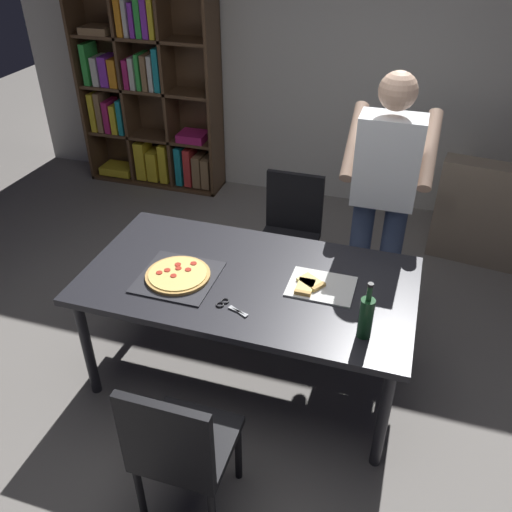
{
  "coord_description": "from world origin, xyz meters",
  "views": [
    {
      "loc": [
        0.78,
        -2.32,
        2.54
      ],
      "look_at": [
        0.0,
        0.15,
        0.8
      ],
      "focal_mm": 37.87,
      "sensor_mm": 36.0,
      "label": 1
    }
  ],
  "objects_px": {
    "wine_bottle": "(366,317)",
    "person_serving_pizza": "(383,194)",
    "kitchen_scissors": "(228,306)",
    "bookshelf": "(148,95)",
    "chair_far_side": "(290,228)",
    "pepperoni_pizza_on_tray": "(178,276)",
    "dining_table": "(248,287)",
    "chair_near_camera": "(179,447)"
  },
  "relations": [
    {
      "from": "person_serving_pizza",
      "to": "wine_bottle",
      "type": "distance_m",
      "value": 1.06
    },
    {
      "from": "chair_near_camera",
      "to": "wine_bottle",
      "type": "xyz_separation_m",
      "value": [
        0.69,
        0.7,
        0.36
      ]
    },
    {
      "from": "dining_table",
      "to": "bookshelf",
      "type": "xyz_separation_m",
      "value": [
        -1.81,
        2.38,
        0.22
      ]
    },
    {
      "from": "chair_far_side",
      "to": "pepperoni_pizza_on_tray",
      "type": "distance_m",
      "value": 1.2
    },
    {
      "from": "dining_table",
      "to": "person_serving_pizza",
      "type": "height_order",
      "value": "person_serving_pizza"
    },
    {
      "from": "person_serving_pizza",
      "to": "wine_bottle",
      "type": "xyz_separation_m",
      "value": [
        0.05,
        -1.05,
        -0.13
      ]
    },
    {
      "from": "dining_table",
      "to": "wine_bottle",
      "type": "bearing_deg",
      "value": -22.56
    },
    {
      "from": "chair_near_camera",
      "to": "pepperoni_pizza_on_tray",
      "type": "height_order",
      "value": "chair_near_camera"
    },
    {
      "from": "person_serving_pizza",
      "to": "wine_bottle",
      "type": "bearing_deg",
      "value": -87.11
    },
    {
      "from": "wine_bottle",
      "to": "person_serving_pizza",
      "type": "bearing_deg",
      "value": 92.89
    },
    {
      "from": "pepperoni_pizza_on_tray",
      "to": "wine_bottle",
      "type": "height_order",
      "value": "wine_bottle"
    },
    {
      "from": "bookshelf",
      "to": "person_serving_pizza",
      "type": "bearing_deg",
      "value": -33.36
    },
    {
      "from": "chair_far_side",
      "to": "bookshelf",
      "type": "xyz_separation_m",
      "value": [
        -1.81,
        1.39,
        0.39
      ]
    },
    {
      "from": "person_serving_pizza",
      "to": "kitchen_scissors",
      "type": "distance_m",
      "value": 1.25
    },
    {
      "from": "dining_table",
      "to": "chair_far_side",
      "type": "height_order",
      "value": "chair_far_side"
    },
    {
      "from": "chair_far_side",
      "to": "bookshelf",
      "type": "bearing_deg",
      "value": 142.5
    },
    {
      "from": "person_serving_pizza",
      "to": "dining_table",
      "type": "bearing_deg",
      "value": -129.58
    },
    {
      "from": "chair_near_camera",
      "to": "bookshelf",
      "type": "xyz_separation_m",
      "value": [
        -1.81,
        3.36,
        0.39
      ]
    },
    {
      "from": "chair_far_side",
      "to": "pepperoni_pizza_on_tray",
      "type": "relative_size",
      "value": 2.12
    },
    {
      "from": "person_serving_pizza",
      "to": "chair_near_camera",
      "type": "bearing_deg",
      "value": -109.87
    },
    {
      "from": "pepperoni_pizza_on_tray",
      "to": "wine_bottle",
      "type": "distance_m",
      "value": 1.08
    },
    {
      "from": "dining_table",
      "to": "chair_far_side",
      "type": "bearing_deg",
      "value": 90.0
    },
    {
      "from": "chair_near_camera",
      "to": "chair_far_side",
      "type": "bearing_deg",
      "value": 90.0
    },
    {
      "from": "chair_near_camera",
      "to": "chair_far_side",
      "type": "xyz_separation_m",
      "value": [
        0.0,
        1.97,
        0.0
      ]
    },
    {
      "from": "dining_table",
      "to": "chair_near_camera",
      "type": "height_order",
      "value": "chair_near_camera"
    },
    {
      "from": "kitchen_scissors",
      "to": "dining_table",
      "type": "bearing_deg",
      "value": 86.03
    },
    {
      "from": "chair_far_side",
      "to": "wine_bottle",
      "type": "xyz_separation_m",
      "value": [
        0.69,
        -1.27,
        0.36
      ]
    },
    {
      "from": "kitchen_scissors",
      "to": "bookshelf",
      "type": "bearing_deg",
      "value": 124.04
    },
    {
      "from": "chair_far_side",
      "to": "kitchen_scissors",
      "type": "relative_size",
      "value": 4.56
    },
    {
      "from": "chair_near_camera",
      "to": "person_serving_pizza",
      "type": "height_order",
      "value": "person_serving_pizza"
    },
    {
      "from": "person_serving_pizza",
      "to": "chair_far_side",
      "type": "bearing_deg",
      "value": 160.84
    },
    {
      "from": "chair_near_camera",
      "to": "dining_table",
      "type": "bearing_deg",
      "value": 90.0
    },
    {
      "from": "dining_table",
      "to": "person_serving_pizza",
      "type": "relative_size",
      "value": 1.06
    },
    {
      "from": "dining_table",
      "to": "kitchen_scissors",
      "type": "bearing_deg",
      "value": -93.97
    },
    {
      "from": "dining_table",
      "to": "bookshelf",
      "type": "distance_m",
      "value": 3.0
    },
    {
      "from": "chair_far_side",
      "to": "bookshelf",
      "type": "relative_size",
      "value": 0.46
    },
    {
      "from": "pepperoni_pizza_on_tray",
      "to": "chair_near_camera",
      "type": "bearing_deg",
      "value": -66.65
    },
    {
      "from": "chair_near_camera",
      "to": "chair_far_side",
      "type": "distance_m",
      "value": 1.97
    },
    {
      "from": "person_serving_pizza",
      "to": "pepperoni_pizza_on_tray",
      "type": "relative_size",
      "value": 4.12
    },
    {
      "from": "bookshelf",
      "to": "pepperoni_pizza_on_tray",
      "type": "distance_m",
      "value": 2.89
    },
    {
      "from": "chair_far_side",
      "to": "bookshelf",
      "type": "height_order",
      "value": "bookshelf"
    },
    {
      "from": "wine_bottle",
      "to": "kitchen_scissors",
      "type": "height_order",
      "value": "wine_bottle"
    }
  ]
}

